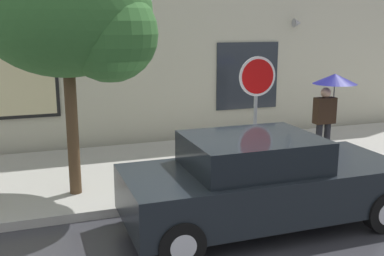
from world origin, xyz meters
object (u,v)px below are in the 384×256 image
(street_tree, at_px, (75,17))
(stop_sign, at_px, (257,92))
(parked_car, at_px, (261,182))
(pedestrian_with_umbrella, at_px, (331,92))

(street_tree, xyz_separation_m, stop_sign, (3.32, -0.05, -1.40))
(stop_sign, bearing_deg, parked_car, -114.26)
(parked_car, xyz_separation_m, street_tree, (-2.47, 1.93, 2.48))
(pedestrian_with_umbrella, distance_m, stop_sign, 2.11)
(pedestrian_with_umbrella, bearing_deg, street_tree, -175.41)
(parked_car, relative_size, stop_sign, 1.85)
(street_tree, height_order, stop_sign, street_tree)
(pedestrian_with_umbrella, relative_size, stop_sign, 0.81)
(pedestrian_with_umbrella, xyz_separation_m, street_tree, (-5.37, -0.43, 1.56))
(pedestrian_with_umbrella, relative_size, street_tree, 0.45)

